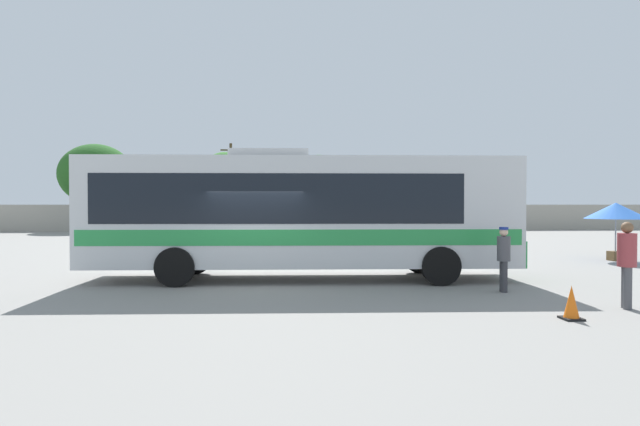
{
  "coord_description": "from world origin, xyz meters",
  "views": [
    {
      "loc": [
        0.71,
        -13.92,
        2.16
      ],
      "look_at": [
        2.04,
        4.1,
        1.85
      ],
      "focal_mm": 28.67,
      "sensor_mm": 36.0,
      "label": 1
    }
  ],
  "objects_px": {
    "attendant_by_bus_door": "(504,255)",
    "traffic_cone_on_apron": "(571,303)",
    "roadside_tree_midright": "(319,175)",
    "parked_car_leftmost_dark_blue": "(128,223)",
    "roadside_tree_left": "(96,174)",
    "passenger_waiting_on_apron": "(627,260)",
    "roadside_tree_midleft": "(226,172)",
    "utility_pole_near": "(231,184)",
    "roadside_tree_right": "(385,188)",
    "vendor_umbrella_near_gate_blue": "(616,212)",
    "coach_bus_silver_green": "(297,211)",
    "parked_car_second_white": "(214,223)"
  },
  "relations": [
    {
      "from": "passenger_waiting_on_apron",
      "to": "traffic_cone_on_apron",
      "type": "bearing_deg",
      "value": -152.8
    },
    {
      "from": "roadside_tree_midleft",
      "to": "roadside_tree_midright",
      "type": "xyz_separation_m",
      "value": [
        8.01,
        -0.33,
        -0.22
      ]
    },
    {
      "from": "passenger_waiting_on_apron",
      "to": "roadside_tree_midright",
      "type": "height_order",
      "value": "roadside_tree_midright"
    },
    {
      "from": "parked_car_leftmost_dark_blue",
      "to": "roadside_tree_left",
      "type": "bearing_deg",
      "value": 125.62
    },
    {
      "from": "traffic_cone_on_apron",
      "to": "roadside_tree_right",
      "type": "bearing_deg",
      "value": 84.17
    },
    {
      "from": "parked_car_leftmost_dark_blue",
      "to": "traffic_cone_on_apron",
      "type": "relative_size",
      "value": 7.07
    },
    {
      "from": "parked_car_leftmost_dark_blue",
      "to": "parked_car_second_white",
      "type": "xyz_separation_m",
      "value": [
        6.11,
        0.74,
        -0.02
      ]
    },
    {
      "from": "roadside_tree_right",
      "to": "traffic_cone_on_apron",
      "type": "relative_size",
      "value": 7.76
    },
    {
      "from": "attendant_by_bus_door",
      "to": "roadside_tree_midleft",
      "type": "xyz_separation_m",
      "value": [
        -10.29,
        32.26,
        4.05
      ]
    },
    {
      "from": "vendor_umbrella_near_gate_blue",
      "to": "utility_pole_near",
      "type": "xyz_separation_m",
      "value": [
        -17.29,
        27.04,
        2.08
      ]
    },
    {
      "from": "roadside_tree_left",
      "to": "roadside_tree_midright",
      "type": "distance_m",
      "value": 18.7
    },
    {
      "from": "vendor_umbrella_near_gate_blue",
      "to": "utility_pole_near",
      "type": "distance_m",
      "value": 32.16
    },
    {
      "from": "coach_bus_silver_green",
      "to": "utility_pole_near",
      "type": "xyz_separation_m",
      "value": [
        -4.96,
        31.02,
        1.99
      ]
    },
    {
      "from": "attendant_by_bus_door",
      "to": "traffic_cone_on_apron",
      "type": "xyz_separation_m",
      "value": [
        -0.03,
        -3.01,
        -0.6
      ]
    },
    {
      "from": "roadside_tree_left",
      "to": "passenger_waiting_on_apron",
      "type": "bearing_deg",
      "value": -56.32
    },
    {
      "from": "parked_car_leftmost_dark_blue",
      "to": "utility_pole_near",
      "type": "bearing_deg",
      "value": 49.44
    },
    {
      "from": "traffic_cone_on_apron",
      "to": "parked_car_leftmost_dark_blue",
      "type": "bearing_deg",
      "value": 119.96
    },
    {
      "from": "parked_car_leftmost_dark_blue",
      "to": "roadside_tree_left",
      "type": "xyz_separation_m",
      "value": [
        -4.36,
        6.09,
        3.87
      ]
    },
    {
      "from": "roadside_tree_midright",
      "to": "traffic_cone_on_apron",
      "type": "xyz_separation_m",
      "value": [
        2.25,
        -34.94,
        -4.43
      ]
    },
    {
      "from": "coach_bus_silver_green",
      "to": "roadside_tree_midright",
      "type": "bearing_deg",
      "value": 84.68
    },
    {
      "from": "roadside_tree_midleft",
      "to": "passenger_waiting_on_apron",
      "type": "bearing_deg",
      "value": -70.82
    },
    {
      "from": "utility_pole_near",
      "to": "roadside_tree_right",
      "type": "xyz_separation_m",
      "value": [
        13.54,
        -1.35,
        -0.38
      ]
    },
    {
      "from": "parked_car_second_white",
      "to": "roadside_tree_right",
      "type": "relative_size",
      "value": 0.92
    },
    {
      "from": "attendant_by_bus_door",
      "to": "roadside_tree_midright",
      "type": "xyz_separation_m",
      "value": [
        -2.28,
        31.93,
        3.83
      ]
    },
    {
      "from": "parked_car_second_white",
      "to": "roadside_tree_left",
      "type": "xyz_separation_m",
      "value": [
        -10.48,
        5.35,
        3.89
      ]
    },
    {
      "from": "roadside_tree_left",
      "to": "roadside_tree_midleft",
      "type": "relative_size",
      "value": 1.08
    },
    {
      "from": "attendant_by_bus_door",
      "to": "roadside_tree_right",
      "type": "height_order",
      "value": "roadside_tree_right"
    },
    {
      "from": "roadside_tree_midright",
      "to": "utility_pole_near",
      "type": "bearing_deg",
      "value": 168.28
    },
    {
      "from": "attendant_by_bus_door",
      "to": "vendor_umbrella_near_gate_blue",
      "type": "height_order",
      "value": "vendor_umbrella_near_gate_blue"
    },
    {
      "from": "attendant_by_bus_door",
      "to": "roadside_tree_midleft",
      "type": "relative_size",
      "value": 0.24
    },
    {
      "from": "passenger_waiting_on_apron",
      "to": "parked_car_leftmost_dark_blue",
      "type": "distance_m",
      "value": 33.36
    },
    {
      "from": "parked_car_second_white",
      "to": "coach_bus_silver_green",
      "type": "bearing_deg",
      "value": -77.13
    },
    {
      "from": "passenger_waiting_on_apron",
      "to": "roadside_tree_midright",
      "type": "relative_size",
      "value": 0.28
    },
    {
      "from": "utility_pole_near",
      "to": "traffic_cone_on_apron",
      "type": "xyz_separation_m",
      "value": [
        9.95,
        -36.53,
        -3.65
      ]
    },
    {
      "from": "parked_car_leftmost_dark_blue",
      "to": "roadside_tree_left",
      "type": "height_order",
      "value": "roadside_tree_left"
    },
    {
      "from": "vendor_umbrella_near_gate_blue",
      "to": "roadside_tree_midright",
      "type": "xyz_separation_m",
      "value": [
        -9.59,
        25.44,
        2.86
      ]
    },
    {
      "from": "roadside_tree_midleft",
      "to": "roadside_tree_midright",
      "type": "distance_m",
      "value": 8.02
    },
    {
      "from": "attendant_by_bus_door",
      "to": "traffic_cone_on_apron",
      "type": "bearing_deg",
      "value": -90.52
    },
    {
      "from": "parked_car_second_white",
      "to": "utility_pole_near",
      "type": "height_order",
      "value": "utility_pole_near"
    },
    {
      "from": "passenger_waiting_on_apron",
      "to": "vendor_umbrella_near_gate_blue",
      "type": "xyz_separation_m",
      "value": [
        5.64,
        8.62,
        0.86
      ]
    },
    {
      "from": "roadside_tree_midright",
      "to": "traffic_cone_on_apron",
      "type": "relative_size",
      "value": 10.08
    },
    {
      "from": "coach_bus_silver_green",
      "to": "traffic_cone_on_apron",
      "type": "xyz_separation_m",
      "value": [
        4.99,
        -5.51,
        -1.66
      ]
    },
    {
      "from": "parked_car_second_white",
      "to": "roadside_tree_midleft",
      "type": "distance_m",
      "value": 7.11
    },
    {
      "from": "parked_car_second_white",
      "to": "roadside_tree_midleft",
      "type": "height_order",
      "value": "roadside_tree_midleft"
    },
    {
      "from": "coach_bus_silver_green",
      "to": "utility_pole_near",
      "type": "height_order",
      "value": "utility_pole_near"
    },
    {
      "from": "utility_pole_near",
      "to": "roadside_tree_right",
      "type": "distance_m",
      "value": 13.61
    },
    {
      "from": "parked_car_second_white",
      "to": "traffic_cone_on_apron",
      "type": "xyz_separation_m",
      "value": [
        10.47,
        -29.52,
        -0.47
      ]
    },
    {
      "from": "vendor_umbrella_near_gate_blue",
      "to": "utility_pole_near",
      "type": "bearing_deg",
      "value": 122.6
    },
    {
      "from": "roadside_tree_midright",
      "to": "roadside_tree_right",
      "type": "relative_size",
      "value": 1.3
    },
    {
      "from": "roadside_tree_midleft",
      "to": "roadside_tree_midright",
      "type": "relative_size",
      "value": 1.03
    }
  ]
}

